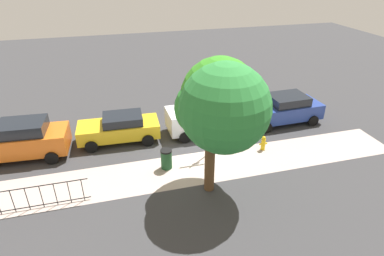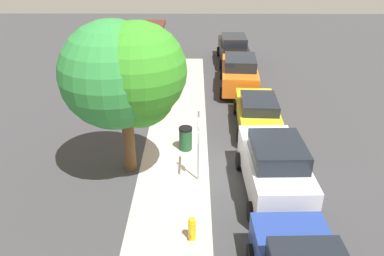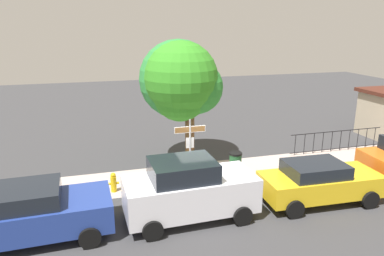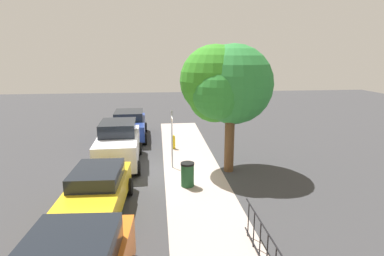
# 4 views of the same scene
# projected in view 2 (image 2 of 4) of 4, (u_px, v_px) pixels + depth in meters

# --- Properties ---
(ground_plane) EXTENTS (60.00, 60.00, 0.00)m
(ground_plane) POSITION_uv_depth(u_px,v_px,m) (209.00, 171.00, 14.38)
(ground_plane) COLOR #38383A
(sidewalk_strip) EXTENTS (24.00, 2.60, 0.00)m
(sidewalk_strip) POSITION_uv_depth(u_px,v_px,m) (176.00, 145.00, 16.16)
(sidewalk_strip) COLOR #B4A199
(sidewalk_strip) RESTS_ON ground_plane
(street_sign) EXTENTS (1.24, 0.07, 2.72)m
(street_sign) POSITION_uv_depth(u_px,v_px,m) (199.00, 135.00, 13.09)
(street_sign) COLOR #9EA0A5
(street_sign) RESTS_ON ground_plane
(shade_tree) EXTENTS (3.52, 4.12, 5.63)m
(shade_tree) POSITION_uv_depth(u_px,v_px,m) (128.00, 76.00, 12.43)
(shade_tree) COLOR brown
(shade_tree) RESTS_ON ground_plane
(car_white) EXTENTS (4.33, 2.16, 2.06)m
(car_white) POSITION_uv_depth(u_px,v_px,m) (274.00, 167.00, 12.79)
(car_white) COLOR silver
(car_white) RESTS_ON ground_plane
(car_yellow) EXTENTS (4.32, 2.09, 1.52)m
(car_yellow) POSITION_uv_depth(u_px,v_px,m) (258.00, 112.00, 17.15)
(car_yellow) COLOR gold
(car_yellow) RESTS_ON ground_plane
(car_orange) EXTENTS (4.66, 2.33, 1.91)m
(car_orange) POSITION_uv_depth(u_px,v_px,m) (239.00, 73.00, 21.34)
(car_orange) COLOR orange
(car_orange) RESTS_ON ground_plane
(car_black) EXTENTS (4.45, 1.97, 1.86)m
(car_black) POSITION_uv_depth(u_px,v_px,m) (233.00, 49.00, 25.61)
(car_black) COLOR black
(car_black) RESTS_ON ground_plane
(iron_fence) EXTENTS (5.21, 0.04, 1.07)m
(iron_fence) POSITION_uv_depth(u_px,v_px,m) (162.00, 83.00, 20.98)
(iron_fence) COLOR black
(iron_fence) RESTS_ON ground_plane
(utility_shed) EXTENTS (3.05, 2.65, 2.70)m
(utility_shed) POSITION_uv_depth(u_px,v_px,m) (144.00, 46.00, 24.71)
(utility_shed) COLOR tan
(utility_shed) RESTS_ON ground_plane
(fire_hydrant) EXTENTS (0.42, 0.22, 0.78)m
(fire_hydrant) POSITION_uv_depth(u_px,v_px,m) (192.00, 228.00, 11.09)
(fire_hydrant) COLOR yellow
(fire_hydrant) RESTS_ON ground_plane
(trash_bin) EXTENTS (0.55, 0.55, 0.98)m
(trash_bin) POSITION_uv_depth(u_px,v_px,m) (186.00, 138.00, 15.61)
(trash_bin) COLOR #1E4C28
(trash_bin) RESTS_ON ground_plane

